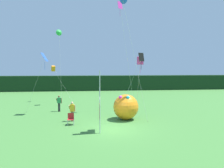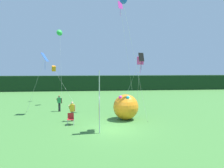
# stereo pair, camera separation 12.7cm
# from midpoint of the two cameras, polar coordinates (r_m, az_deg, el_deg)

# --- Properties ---
(ground_plane) EXTENTS (120.00, 120.00, 0.00)m
(ground_plane) POSITION_cam_midpoint_polar(r_m,az_deg,el_deg) (15.81, -0.04, -11.88)
(ground_plane) COLOR #3D7533
(distant_treeline) EXTENTS (80.00, 2.40, 2.85)m
(distant_treeline) POSITION_cam_midpoint_polar(r_m,az_deg,el_deg) (41.31, -3.67, 0.30)
(distant_treeline) COLOR black
(distant_treeline) RESTS_ON ground
(banner_flag) EXTENTS (0.06, 1.03, 4.25)m
(banner_flag) POSITION_cam_midpoint_polar(r_m,az_deg,el_deg) (14.59, -3.20, -5.06)
(banner_flag) COLOR #B7B7BC
(banner_flag) RESTS_ON ground
(person_near_banner) EXTENTS (0.55, 0.48, 1.63)m
(person_near_banner) POSITION_cam_midpoint_polar(r_m,az_deg,el_deg) (17.98, -10.46, -7.09)
(person_near_banner) COLOR brown
(person_near_banner) RESTS_ON ground
(person_mid_field) EXTENTS (0.55, 0.48, 1.63)m
(person_mid_field) POSITION_cam_midpoint_polar(r_m,az_deg,el_deg) (22.17, -13.79, -4.94)
(person_mid_field) COLOR black
(person_mid_field) RESTS_ON ground
(inflatable_balloon) EXTENTS (2.15, 2.15, 2.15)m
(inflatable_balloon) POSITION_cam_midpoint_polar(r_m,az_deg,el_deg) (18.27, 3.92, -6.15)
(inflatable_balloon) COLOR orange
(inflatable_balloon) RESTS_ON ground
(folding_chair) EXTENTS (0.51, 0.51, 0.89)m
(folding_chair) POSITION_cam_midpoint_polar(r_m,az_deg,el_deg) (17.05, -10.84, -8.96)
(folding_chair) COLOR #BCBCC1
(folding_chair) RESTS_ON ground
(kite_magenta_diamond_0) EXTENTS (0.68, 1.61, 5.40)m
(kite_magenta_diamond_0) POSITION_cam_midpoint_polar(r_m,az_deg,el_deg) (19.21, 7.75, 5.54)
(kite_magenta_diamond_0) COLOR brown
(kite_magenta_diamond_0) RESTS_ON ground
(kite_magenta_diamond_1) EXTENTS (2.20, 2.16, 11.00)m
(kite_magenta_diamond_1) POSITION_cam_midpoint_polar(r_m,az_deg,el_deg) (22.48, 2.78, 17.90)
(kite_magenta_diamond_1) COLOR brown
(kite_magenta_diamond_1) RESTS_ON ground
(kite_blue_delta_2) EXTENTS (2.49, 0.80, 10.20)m
(kite_blue_delta_2) POSITION_cam_midpoint_polar(r_m,az_deg,el_deg) (17.95, 3.09, 21.65)
(kite_blue_delta_2) COLOR brown
(kite_blue_delta_2) RESTS_ON ground
(kite_orange_box_3) EXTENTS (2.79, 0.92, 4.67)m
(kite_orange_box_3) POSITION_cam_midpoint_polar(r_m,az_deg,el_deg) (26.13, -15.21, 4.00)
(kite_orange_box_3) COLOR brown
(kite_orange_box_3) RESTS_ON ground
(kite_blue_diamond_4) EXTENTS (2.40, 1.22, 5.83)m
(kite_blue_diamond_4) POSITION_cam_midpoint_polar(r_m,az_deg,el_deg) (21.28, -17.58, 6.32)
(kite_blue_diamond_4) COLOR brown
(kite_blue_diamond_4) RESTS_ON ground
(kite_green_delta_5) EXTENTS (0.86, 2.19, 9.41)m
(kite_green_delta_5) POSITION_cam_midpoint_polar(r_m,az_deg,el_deg) (29.36, -13.68, 13.22)
(kite_green_delta_5) COLOR brown
(kite_green_delta_5) RESTS_ON ground
(kite_black_diamond_6) EXTENTS (2.33, 0.36, 5.66)m
(kite_black_diamond_6) POSITION_cam_midpoint_polar(r_m,az_deg,el_deg) (17.79, 7.69, 6.13)
(kite_black_diamond_6) COLOR brown
(kite_black_diamond_6) RESTS_ON ground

